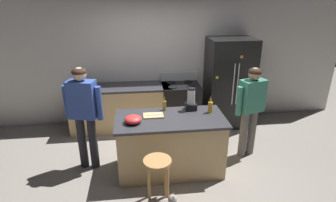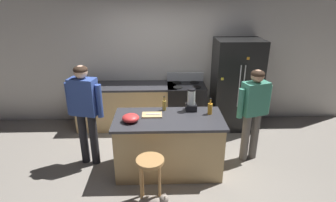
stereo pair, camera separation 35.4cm
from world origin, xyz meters
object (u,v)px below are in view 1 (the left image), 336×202
Objects in this scene: person_by_island_left at (84,110)px; chef_knife at (155,115)px; blender_appliance at (191,100)px; cutting_board at (153,115)px; bottle_vinegar at (164,105)px; bar_stool at (157,170)px; kitchen_island at (170,144)px; person_by_sink_right at (251,104)px; refrigerator at (229,83)px; mixing_bowl at (133,119)px; bottle_soda at (210,107)px; stove_range at (180,105)px.

chef_knife is at bearing -7.72° from person_by_island_left.
blender_appliance is 1.19× the size of cutting_board.
blender_appliance is at bearing -1.92° from bottle_vinegar.
chef_knife reaches higher than bar_stool.
kitchen_island is 0.53m from cutting_board.
person_by_sink_right is 1.95m from bar_stool.
refrigerator is at bearing 40.55° from cutting_board.
bar_stool is 2.69× the size of mixing_bowl.
person_by_island_left is at bearing 169.55° from kitchen_island.
person_by_island_left is 6.63× the size of mixing_bowl.
cutting_board is (1.03, -0.14, -0.09)m from person_by_island_left.
blender_appliance is (-1.03, -1.22, 0.15)m from refrigerator.
bottle_soda is at bearing -119.04° from refrigerator.
kitchen_island is 1.47m from person_by_sink_right.
stove_range is 0.70× the size of person_by_sink_right.
person_by_sink_right is 1.42m from bottle_vinegar.
stove_range is at bearing 99.30° from bottle_soda.
cutting_board is (-0.65, -1.43, 0.45)m from stove_range.
bottle_soda is at bearing 43.63° from bar_stool.
bottle_vinegar is (-1.45, -1.21, 0.08)m from refrigerator.
mixing_bowl is at bearing -147.35° from chef_knife.
person_by_sink_right reaches higher than bottle_soda.
person_by_sink_right is at bearing 31.82° from bar_stool.
bottle_vinegar is at bearing 46.01° from cutting_board.
chef_knife is at bearing -130.80° from bottle_vinegar.
person_by_island_left is at bearing 173.29° from chef_knife.
blender_appliance is 1.63× the size of chef_knife.
blender_appliance is 0.43m from bottle_vinegar.
mixing_bowl reaches higher than bar_stool.
person_by_sink_right reaches higher than blender_appliance.
bar_stool is at bearing -64.94° from mixing_bowl.
kitchen_island is 6.37× the size of bottle_soda.
bottle_vinegar is 0.63m from mixing_bowl.
bottle_vinegar is 0.27m from chef_knife.
refrigerator reaches higher than person_by_island_left.
person_by_sink_right is at bearing -91.76° from refrigerator.
blender_appliance is at bearing 1.37° from person_by_island_left.
blender_appliance is at bearing -179.74° from person_by_sink_right.
bottle_soda is at bearing 3.24° from chef_knife.
mixing_bowl is (0.73, -0.34, -0.04)m from person_by_island_left.
refrigerator is 1.10× the size of person_by_island_left.
person_by_sink_right is at bearing 0.95° from person_by_island_left.
person_by_island_left reaches higher than stove_range.
bar_stool is at bearing -90.71° from cutting_board.
chef_knife is at bearing -173.30° from person_by_sink_right.
mixing_bowl is (-0.91, -0.38, -0.10)m from blender_appliance.
kitchen_island is at bearing -20.61° from cutting_board.
stove_range is 0.66× the size of person_by_island_left.
stove_range is 4.23× the size of bottle_soda.
refrigerator is 1.61m from blender_appliance.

